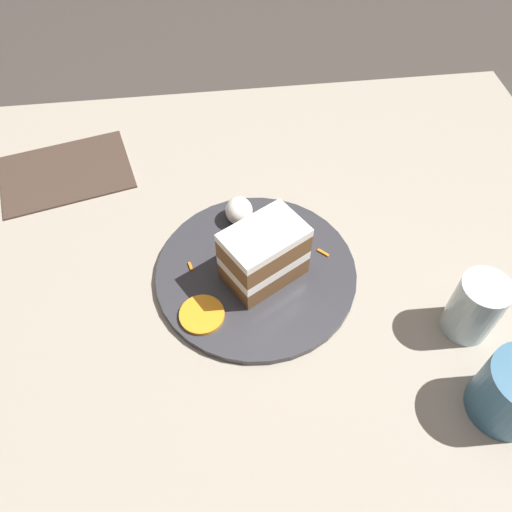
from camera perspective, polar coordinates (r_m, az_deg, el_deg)
The scene contains 9 objects.
ground_plane at distance 0.75m, azimuth -0.09°, elevation -6.15°, with size 6.00×6.00×0.00m, color #38332D.
dining_table at distance 0.74m, azimuth -0.09°, elevation -5.65°, with size 1.06×1.18×0.02m, color gray.
plate at distance 0.76m, azimuth 0.00°, elevation -1.83°, with size 0.30×0.30×0.01m, color #333338.
cake_slice at distance 0.71m, azimuth 0.91°, elevation 0.21°, with size 0.12×0.13×0.10m.
cream_dollop at distance 0.80m, azimuth -1.96°, elevation 5.20°, with size 0.05×0.04×0.04m, color white.
orange_garnish at distance 0.71m, azimuth -6.21°, elevation -6.68°, with size 0.06×0.06×0.01m, color orange.
carrot_shreds_scatter at distance 0.78m, azimuth 0.43°, elevation 1.12°, with size 0.10×0.22×0.00m.
drinking_glass at distance 0.74m, azimuth 23.58°, elevation -5.68°, with size 0.07×0.07×0.10m.
menu_card at distance 0.97m, azimuth -20.89°, elevation 8.92°, with size 0.16×0.22×0.00m, color #423328.
Camera 1 is at (-0.39, 0.05, 0.64)m, focal length 35.00 mm.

